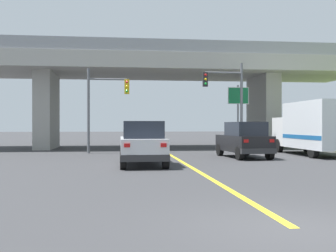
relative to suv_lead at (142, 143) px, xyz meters
name	(u,v)px	position (x,y,z in m)	size (l,w,h in m)	color
ground	(158,148)	(2.07, 14.25, -1.02)	(160.00, 160.00, 0.00)	#353538
overpass_bridge	(158,75)	(2.07, 14.25, 4.87)	(32.96, 8.32, 7.97)	#A8A59E
lane_divider_stripe	(187,165)	(2.07, -0.11, -1.01)	(0.20, 23.51, 0.01)	yellow
suv_lead	(142,143)	(0.00, 0.00, 0.00)	(2.04, 4.77, 2.02)	silver
suv_crossing	(244,140)	(5.93, 3.64, 0.00)	(2.25, 4.55, 2.02)	black
box_truck	(313,128)	(10.67, 4.90, 0.67)	(2.33, 7.27, 3.24)	silver
sedan_oncoming	(149,134)	(1.65, 18.75, -0.01)	(1.92, 4.25, 2.02)	slate
traffic_signal_nearside	(229,96)	(6.35, 8.31, 2.81)	(2.76, 0.36, 6.06)	#56595E
traffic_signal_farside	(102,100)	(-2.16, 8.41, 2.49)	(2.75, 0.36, 5.57)	#56595E
highway_sign	(238,102)	(7.81, 11.18, 2.55)	(1.59, 0.17, 4.84)	slate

